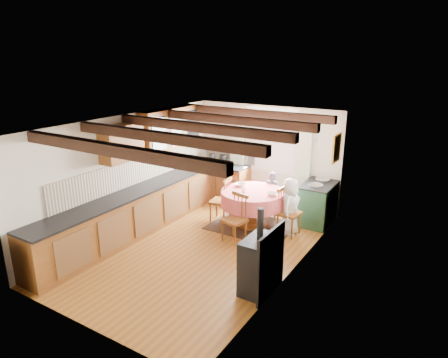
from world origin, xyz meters
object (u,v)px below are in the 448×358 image
Objects in this scene: cast_iron_stove at (260,251)px; chair_near at (234,218)px; aga_range at (318,203)px; chair_left at (220,200)px; dining_table at (252,209)px; cup at (244,190)px; chair_right at (289,212)px; child_right at (290,206)px; child_far at (271,194)px.

chair_near is at bearing 133.00° from cast_iron_stove.
chair_left is at bearing -151.20° from aga_range.
dining_table is 14.69× the size of cup.
chair_right is at bearing -107.98° from aga_range.
child_right is 13.13× the size of cup.
child_right is at bearing 119.29° from child_far.
chair_near is 0.92× the size of child_far.
child_right is (1.56, 0.18, 0.10)m from chair_left.
child_right reaches higher than dining_table.
chair_near is at bearing -76.64° from cup.
cup is at bearing 124.92° from cast_iron_stove.
child_far reaches higher than dining_table.
aga_range is 0.90m from child_right.
cup is (0.62, -0.08, 0.35)m from chair_left.
chair_near is 1.53m from child_far.
chair_left is 0.93× the size of child_far.
child_right is (0.71, -0.62, 0.07)m from child_far.
child_far is at bearing 51.65° from chair_right.
child_right reaches higher than chair_right.
child_far is at bearing 111.68° from cast_iron_stove.
child_far is at bearing 100.69° from chair_near.
child_far is 0.97m from cup.
child_right is at bearing 88.08° from chair_left.
chair_near is at bearing 68.01° from child_far.
chair_left reaches higher than chair_near.
chair_right is at bearing 60.90° from chair_near.
cast_iron_stove reaches higher than chair_left.
aga_range is at bearing 71.73° from chair_near.
chair_right reaches higher than aga_range.
aga_range is at bearing 40.40° from dining_table.
chair_near is at bearing -88.08° from dining_table.
chair_near is 2.05m from aga_range.
dining_table is 0.84m from child_right.
cast_iron_stove is (1.21, -2.08, 0.29)m from dining_table.
cup is (-1.34, 1.92, 0.16)m from cast_iron_stove.
chair_right is (0.79, 0.86, 0.01)m from chair_near.
cup is (-1.23, -1.10, 0.39)m from aga_range.
child_right reaches higher than chair_left.
dining_table is 1.45m from aga_range.
dining_table is 1.12× the size of child_right.
aga_range is at bearing 41.87° from cup.
cast_iron_stove is 2.34m from cup.
dining_table is at bearing 105.25° from chair_near.
cast_iron_stove is 1.30× the size of child_far.
dining_table is 1.33× the size of chair_right.
dining_table is 0.82m from chair_right.
aga_range is 0.72× the size of cast_iron_stove.
cast_iron_stove is at bearing -87.91° from aga_range.
aga_range is at bearing 110.33° from chair_left.
child_right is at bearing -109.36° from aga_range.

